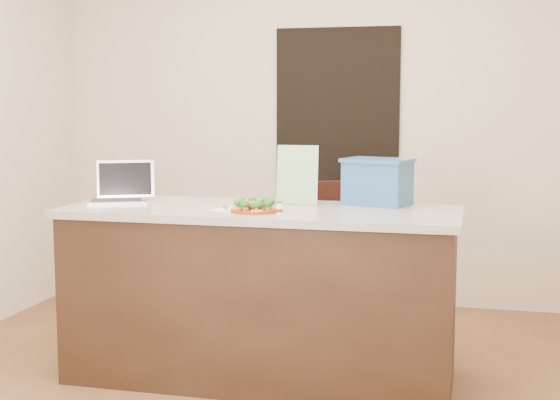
% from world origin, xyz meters
% --- Properties ---
extents(ground, '(4.00, 4.00, 0.00)m').
position_xyz_m(ground, '(0.00, 0.00, 0.00)').
color(ground, brown).
rests_on(ground, ground).
extents(room_shell, '(4.00, 4.00, 4.00)m').
position_xyz_m(room_shell, '(0.00, 0.00, 1.62)').
color(room_shell, white).
rests_on(room_shell, ground).
extents(doorway, '(0.90, 0.02, 2.00)m').
position_xyz_m(doorway, '(0.10, 1.98, 1.00)').
color(doorway, black).
rests_on(doorway, ground).
extents(island, '(2.06, 0.76, 0.92)m').
position_xyz_m(island, '(0.00, 0.25, 0.46)').
color(island, black).
rests_on(island, ground).
extents(plate, '(0.25, 0.25, 0.02)m').
position_xyz_m(plate, '(0.01, 0.11, 0.93)').
color(plate, maroon).
rests_on(plate, island).
extents(meatballs, '(0.10, 0.10, 0.04)m').
position_xyz_m(meatballs, '(0.01, 0.11, 0.95)').
color(meatballs, brown).
rests_on(meatballs, plate).
extents(broccoli, '(0.20, 0.20, 0.04)m').
position_xyz_m(broccoli, '(0.01, 0.11, 0.97)').
color(broccoli, '#155218').
rests_on(broccoli, plate).
extents(pepper_rings, '(0.24, 0.24, 0.01)m').
position_xyz_m(pepper_rings, '(0.01, 0.11, 0.94)').
color(pepper_rings, gold).
rests_on(pepper_rings, plate).
extents(napkin, '(0.18, 0.18, 0.01)m').
position_xyz_m(napkin, '(-0.13, 0.13, 0.92)').
color(napkin, white).
rests_on(napkin, island).
extents(fork, '(0.08, 0.15, 0.00)m').
position_xyz_m(fork, '(-0.15, 0.14, 0.93)').
color(fork, '#ACACB1').
rests_on(fork, napkin).
extents(knife, '(0.06, 0.20, 0.01)m').
position_xyz_m(knife, '(-0.10, 0.12, 0.93)').
color(knife, white).
rests_on(knife, napkin).
extents(yogurt_bottle, '(0.03, 0.03, 0.07)m').
position_xyz_m(yogurt_bottle, '(0.16, 0.04, 0.95)').
color(yogurt_bottle, white).
rests_on(yogurt_bottle, island).
extents(laptop, '(0.38, 0.37, 0.22)m').
position_xyz_m(laptop, '(-0.82, 0.33, 0.98)').
color(laptop, '#B4B5B9').
rests_on(laptop, island).
extents(leaflet, '(0.22, 0.06, 0.32)m').
position_xyz_m(leaflet, '(0.15, 0.44, 1.08)').
color(leaflet, silver).
rests_on(leaflet, island).
extents(blue_box, '(0.40, 0.34, 0.25)m').
position_xyz_m(blue_box, '(0.58, 0.53, 1.05)').
color(blue_box, '#285593').
rests_on(blue_box, island).
extents(chair, '(0.55, 0.56, 0.97)m').
position_xyz_m(chair, '(0.10, 1.04, 0.55)').
color(chair, black).
rests_on(chair, ground).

